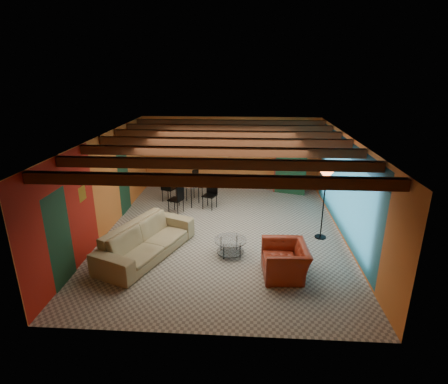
# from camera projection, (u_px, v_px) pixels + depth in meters

# --- Properties ---
(room) EXTENTS (6.52, 8.01, 2.71)m
(room) POSITION_uv_depth(u_px,v_px,m) (224.00, 149.00, 9.21)
(room) COLOR gray
(room) RESTS_ON ground
(sofa) EXTENTS (2.04, 2.97, 0.81)m
(sofa) POSITION_uv_depth(u_px,v_px,m) (147.00, 240.00, 8.61)
(sofa) COLOR #8C7F5A
(sofa) RESTS_ON ground
(armchair) EXTENTS (1.02, 1.15, 0.71)m
(armchair) POSITION_uv_depth(u_px,v_px,m) (285.00, 260.00, 7.80)
(armchair) COLOR maroon
(armchair) RESTS_ON ground
(coffee_table) EXTENTS (0.96, 0.96, 0.41)m
(coffee_table) POSITION_uv_depth(u_px,v_px,m) (230.00, 247.00, 8.70)
(coffee_table) COLOR white
(coffee_table) RESTS_ON ground
(dining_table) EXTENTS (2.56, 2.56, 1.02)m
(dining_table) POSITION_uv_depth(u_px,v_px,m) (189.00, 190.00, 11.80)
(dining_table) COLOR silver
(dining_table) RESTS_ON ground
(armoire) EXTENTS (1.17, 0.80, 1.86)m
(armoire) POSITION_uv_depth(u_px,v_px,m) (290.00, 167.00, 12.93)
(armoire) COLOR maroon
(armoire) RESTS_ON ground
(floor_lamp) EXTENTS (0.39, 0.39, 1.90)m
(floor_lamp) POSITION_uv_depth(u_px,v_px,m) (323.00, 205.00, 9.32)
(floor_lamp) COLOR black
(floor_lamp) RESTS_ON ground
(ceiling_fan) EXTENTS (1.50, 1.50, 0.44)m
(ceiling_fan) POSITION_uv_depth(u_px,v_px,m) (224.00, 150.00, 9.11)
(ceiling_fan) COLOR #472614
(ceiling_fan) RESTS_ON ceiling
(painting) EXTENTS (1.05, 0.03, 0.65)m
(painting) POSITION_uv_depth(u_px,v_px,m) (206.00, 145.00, 13.12)
(painting) COLOR black
(painting) RESTS_ON wall_back
(potted_plant) EXTENTS (0.55, 0.51, 0.51)m
(potted_plant) POSITION_uv_depth(u_px,v_px,m) (292.00, 135.00, 12.54)
(potted_plant) COLOR #26661E
(potted_plant) RESTS_ON armoire
(vase) EXTENTS (0.22, 0.22, 0.20)m
(vase) POSITION_uv_depth(u_px,v_px,m) (188.00, 173.00, 11.60)
(vase) COLOR orange
(vase) RESTS_ON dining_table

